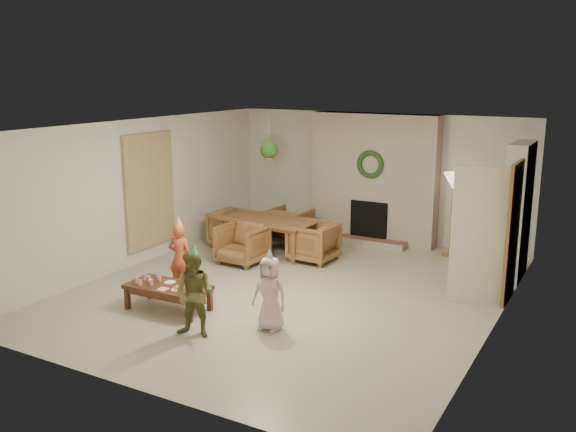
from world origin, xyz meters
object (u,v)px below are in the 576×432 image
Objects in this scene: dining_chair_far at (290,226)px; child_red at (180,258)px; dining_chair_near at (242,244)px; child_plaid at (195,295)px; dining_chair_right at (313,242)px; dining_chair_left at (234,229)px; coffee_table_top at (168,287)px; child_pink at (270,293)px; dining_table at (268,236)px.

dining_chair_far is 3.20m from child_red.
dining_chair_near is 0.69× the size of child_plaid.
dining_chair_far is at bearing -128.66° from dining_chair_right.
dining_chair_right is 3.61m from child_plaid.
dining_chair_left is 0.65× the size of coffee_table_top.
child_pink is (0.87, -2.96, 0.14)m from dining_chair_right.
child_pink is (1.85, -3.01, 0.18)m from dining_table.
dining_chair_near is 0.73× the size of child_red.
dining_chair_far is 4.57m from child_plaid.
child_plaid reaches higher than child_pink.
child_plaid reaches higher than dining_chair_near.
dining_table is 3.14m from coffee_table_top.
child_pink is (1.94, -0.60, -0.03)m from child_red.
child_plaid is 1.13× the size of child_pink.
child_pink is at bearing 2.31° from coffee_table_top.
dining_chair_near is 0.78× the size of child_pink.
dining_chair_left is at bearing -90.00° from dining_chair_right.
dining_chair_right is at bearing -127.21° from child_red.
dining_table is at bearing -104.93° from child_red.
dining_chair_far is 1.00× the size of dining_chair_left.
dining_table is 2.34× the size of dining_chair_near.
dining_chair_far is 4.20m from child_pink.
dining_chair_right is 3.15m from coffee_table_top.
dining_table is 2.34× the size of dining_chair_right.
dining_chair_left is 3.34m from coffee_table_top.
dining_chair_left is 0.73× the size of child_red.
dining_chair_far reaches higher than coffee_table_top.
coffee_table_top is at bearing -81.95° from dining_table.
child_pink is (2.63, -3.06, 0.14)m from dining_chair_left.
child_plaid is at bearing -69.27° from dining_table.
dining_chair_left is at bearing 106.38° from coffee_table_top.
child_red reaches higher than child_pink.
dining_table is at bearing -90.00° from dining_chair_left.
dining_chair_right is at bearing 0.00° from dining_table.
dining_chair_near is 1.11m from dining_chair_left.
dining_chair_left is 1.76m from dining_chair_right.
child_red reaches higher than dining_chair_left.
dining_chair_right reaches higher than dining_table.
dining_chair_far is (0.09, 1.57, 0.00)m from dining_chair_near.
dining_chair_near is 2.93m from child_pink.
coffee_table_top is 1.06m from child_plaid.
child_plaid is (1.14, -3.65, 0.24)m from dining_table.
dining_chair_far is 1.11m from dining_chair_left.
child_red is at bearing -88.88° from dining_table.
dining_chair_right is (1.76, -0.10, 0.00)m from dining_chair_left.
dining_chair_right is 0.69× the size of child_plaid.
coffee_table_top is at bearing 139.06° from child_plaid.
child_pink is (1.80, -3.80, 0.14)m from dining_chair_far.
child_red is 2.03m from child_pink.
coffee_table_top is 1.60m from child_pink.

